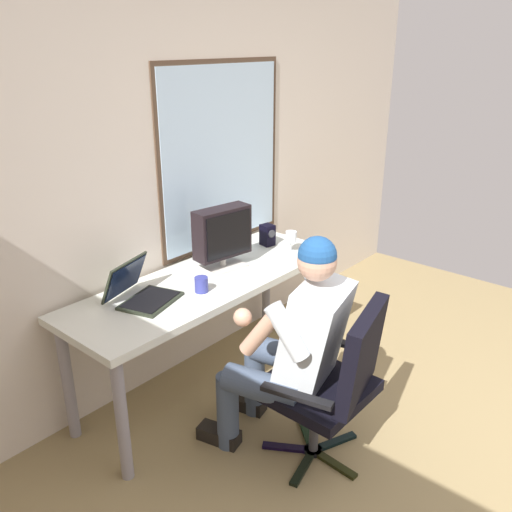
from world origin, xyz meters
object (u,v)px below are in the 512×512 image
person_seated (292,343)px  desk_speaker (267,235)px  office_chair (336,377)px  coffee_mug (201,285)px  wine_glass (291,238)px  desk (208,292)px  crt_monitor (222,234)px  laptop (139,290)px

person_seated → desk_speaker: 1.13m
office_chair → person_seated: bearing=102.3°
office_chair → coffee_mug: 0.90m
office_chair → wine_glass: size_ratio=6.43×
person_seated → wine_glass: bearing=37.8°
desk → crt_monitor: bearing=13.8°
office_chair → crt_monitor: bearing=76.7°
laptop → wine_glass: 1.14m
office_chair → desk_speaker: size_ratio=6.24×
office_chair → person_seated: size_ratio=0.74×
laptop → coffee_mug: size_ratio=4.59×
person_seated → desk: bearing=81.3°
desk_speaker → coffee_mug: (-0.82, -0.19, -0.03)m
crt_monitor → coffee_mug: (-0.33, -0.15, -0.17)m
desk_speaker → wine_glass: bearing=-88.0°
desk → laptop: bearing=170.3°
wine_glass → coffee_mug: size_ratio=1.61×
laptop → wine_glass: (1.12, -0.19, 0.04)m
office_chair → wine_glass: (0.73, 0.85, 0.34)m
desk → laptop: laptop is taller
office_chair → coffee_mug: bearing=96.5°
crt_monitor → laptop: 0.65m
crt_monitor → laptop: bearing=177.1°
person_seated → laptop: (-0.34, 0.79, 0.17)m
laptop → office_chair: bearing=-69.3°
person_seated → crt_monitor: 0.88m
desk → laptop: (-0.45, 0.08, 0.15)m
crt_monitor → desk_speaker: (0.49, 0.04, -0.15)m
desk → desk_speaker: size_ratio=12.56×
office_chair → laptop: laptop is taller
person_seated → coffee_mug: (-0.04, 0.61, 0.16)m
desk_speaker → desk: bearing=-172.5°
person_seated → wine_glass: person_seated is taller
desk → wine_glass: bearing=-9.2°
office_chair → desk_speaker: 1.31m
person_seated → crt_monitor: size_ratio=3.20×
desk → wine_glass: size_ratio=12.95×
person_seated → desk_speaker: size_ratio=8.48×
wine_glass → coffee_mug: bearing=179.8°
crt_monitor → desk: bearing=-166.2°
crt_monitor → wine_glass: size_ratio=2.73×
desk → coffee_mug: (-0.15, -0.11, 0.13)m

